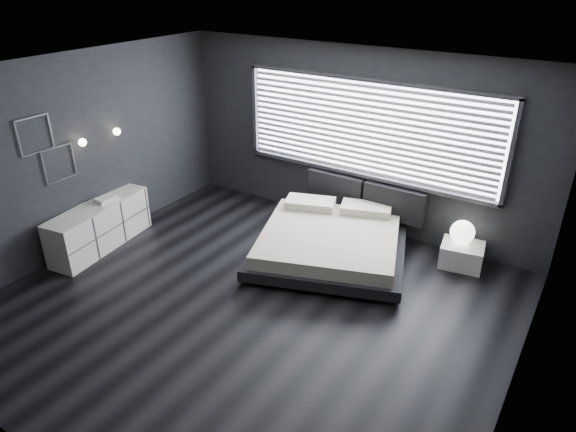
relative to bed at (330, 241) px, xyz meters
The scene contains 12 objects.
room 1.97m from the bed, 98.63° to the right, with size 6.04×6.00×2.80m.
window 1.75m from the bed, 92.12° to the left, with size 4.14×0.09×1.52m.
headboard 1.10m from the bed, 89.28° to the left, with size 1.96×0.16×0.52m.
sconce_near 3.73m from the bed, 153.79° to the right, with size 0.18×0.11×0.11m.
sconce_far 3.53m from the bed, 163.29° to the right, with size 0.18×0.11×0.11m.
wall_art_upper 4.18m from the bed, 146.39° to the right, with size 0.01×0.48×0.48m.
wall_art_lower 3.90m from the bed, 149.59° to the right, with size 0.01×0.48×0.48m.
bed is the anchor object (origin of this frame).
nightstand 1.85m from the bed, 25.34° to the left, with size 0.57×0.47×0.33m, color beige.
orb_lamp 1.84m from the bed, 27.09° to the left, with size 0.33×0.33×0.33m, color white.
dresser 3.41m from the bed, 152.43° to the right, with size 0.71×1.74×0.68m.
book_stack 3.35m from the bed, 155.18° to the right, with size 0.29×0.35×0.06m.
Camera 1 is at (3.21, -4.14, 3.86)m, focal length 32.00 mm.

